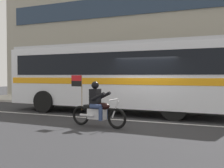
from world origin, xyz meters
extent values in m
plane|color=#2B2B2D|center=(0.00, 0.00, 0.00)|extent=(60.00, 60.00, 0.00)
cube|color=#B7B2A8|center=(0.00, 5.10, 0.07)|extent=(28.00, 3.80, 0.15)
cube|color=silver|center=(0.00, -0.60, 0.00)|extent=(26.60, 0.14, 0.01)
cube|color=gray|center=(0.00, 7.40, 4.73)|extent=(28.00, 0.80, 9.45)
cube|color=#233347|center=(0.00, 6.96, 3.31)|extent=(25.76, 0.10, 1.40)
cube|color=#233347|center=(0.00, 6.96, 6.62)|extent=(25.76, 0.10, 1.40)
cube|color=silver|center=(-1.73, 1.20, 1.73)|extent=(10.58, 2.87, 2.70)
cube|color=black|center=(-1.73, 1.20, 2.28)|extent=(9.74, 2.88, 0.96)
cube|color=orange|center=(-1.73, 1.20, 1.53)|extent=(10.37, 2.89, 0.28)
cube|color=#BABCC3|center=(-1.73, 1.20, 3.14)|extent=(10.37, 2.73, 0.16)
cylinder|color=black|center=(-4.99, 0.02, 0.52)|extent=(1.04, 0.30, 1.04)
cylinder|color=black|center=(1.16, 0.02, 0.52)|extent=(1.04, 0.30, 1.04)
torus|color=black|center=(-0.31, -2.32, 0.34)|extent=(0.70, 0.16, 0.69)
torus|color=black|center=(-1.76, -2.17, 0.34)|extent=(0.70, 0.16, 0.69)
cube|color=silver|center=(-1.08, -2.24, 0.44)|extent=(0.67, 0.34, 0.36)
ellipsoid|color=black|center=(-0.84, -2.27, 0.72)|extent=(0.51, 0.33, 0.24)
cube|color=black|center=(-1.28, -2.22, 0.69)|extent=(0.58, 0.32, 0.12)
cylinder|color=silver|center=(-0.37, -2.31, 0.65)|extent=(0.28, 0.08, 0.58)
cylinder|color=silver|center=(-0.45, -2.31, 0.96)|extent=(0.10, 0.64, 0.04)
cylinder|color=silver|center=(-1.40, -2.37, 0.39)|extent=(0.56, 0.15, 0.09)
cube|color=black|center=(-1.15, -2.24, 1.02)|extent=(0.32, 0.39, 0.56)
sphere|color=black|center=(-1.15, -2.24, 1.44)|extent=(0.26, 0.26, 0.26)
cylinder|color=navy|center=(-1.00, -2.07, 0.72)|extent=(0.43, 0.19, 0.15)
cylinder|color=navy|center=(-0.82, -2.09, 0.48)|extent=(0.13, 0.13, 0.46)
cylinder|color=navy|center=(-1.03, -2.43, 0.72)|extent=(0.43, 0.19, 0.15)
cylinder|color=navy|center=(-0.85, -2.45, 0.48)|extent=(0.13, 0.13, 0.46)
cylinder|color=black|center=(-0.89, -2.06, 1.06)|extent=(0.53, 0.16, 0.32)
cylinder|color=black|center=(-0.94, -2.46, 1.06)|extent=(0.53, 0.16, 0.32)
cylinder|color=olive|center=(-1.71, -2.18, 1.15)|extent=(0.02, 0.02, 1.25)
cube|color=red|center=(-1.93, -2.16, 1.68)|extent=(0.44, 0.06, 0.20)
cube|color=black|center=(-1.93, -2.16, 1.47)|extent=(0.44, 0.06, 0.20)
cylinder|color=red|center=(0.33, 4.08, 0.44)|extent=(0.22, 0.22, 0.58)
sphere|color=red|center=(0.33, 4.08, 0.80)|extent=(0.20, 0.20, 0.20)
cylinder|color=red|center=(0.33, 3.94, 0.47)|extent=(0.09, 0.10, 0.09)
camera|label=1|loc=(2.89, -10.47, 1.76)|focal=42.71mm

